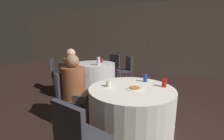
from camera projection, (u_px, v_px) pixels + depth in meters
ground_plane at (142, 137)px, 2.18m from camera, size 16.00×16.00×0.00m
wall_back at (171, 39)px, 5.83m from camera, size 16.00×0.06×2.80m
table_near at (131, 111)px, 2.19m from camera, size 1.21×1.21×0.73m
table_far at (94, 76)px, 4.29m from camera, size 1.19×1.19×0.73m
chair_near_south at (77, 137)px, 1.35m from camera, size 0.47×0.47×0.89m
chair_near_west at (69, 93)px, 2.44m from camera, size 0.46×0.46×0.89m
chair_far_southwest at (57, 72)px, 3.98m from camera, size 0.56×0.56×0.89m
chair_far_north at (113, 65)px, 5.08m from camera, size 0.45×0.46×0.89m
chair_far_south at (69, 78)px, 3.37m from camera, size 0.41×0.41×0.89m
chair_far_northeast at (126, 68)px, 4.58m from camera, size 0.57×0.57×0.89m
person_orange_shirt at (74, 74)px, 3.50m from camera, size 0.34×0.51×1.19m
person_floral_shirt at (78, 90)px, 2.38m from camera, size 0.52×0.39×1.17m
pizza_plate_near at (135, 88)px, 2.09m from camera, size 0.25×0.25×0.02m
soda_can_blue at (145, 78)px, 2.41m from camera, size 0.07×0.07×0.12m
soda_can_red at (164, 83)px, 2.15m from camera, size 0.07×0.07×0.12m
cup_near at (109, 84)px, 2.16m from camera, size 0.07×0.07×0.09m
bottle_far at (98, 61)px, 3.89m from camera, size 0.09×0.09×0.22m
cup_far at (102, 61)px, 4.36m from camera, size 0.07×0.07×0.11m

